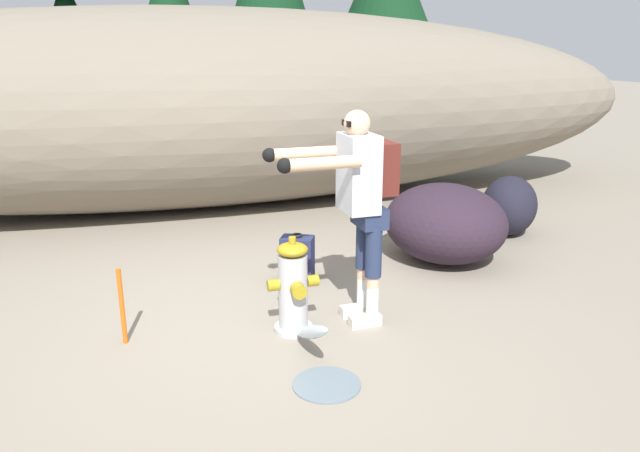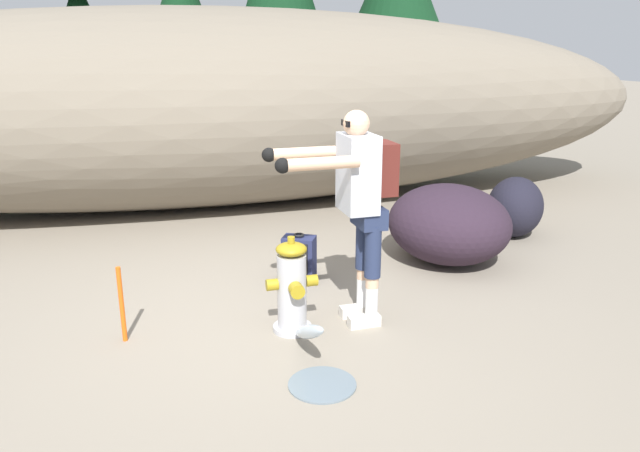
{
  "view_description": "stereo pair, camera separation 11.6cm",
  "coord_description": "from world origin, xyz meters",
  "px_view_note": "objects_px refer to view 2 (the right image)",
  "views": [
    {
      "loc": [
        -0.95,
        -4.34,
        2.18
      ],
      "look_at": [
        0.47,
        0.15,
        0.75
      ],
      "focal_mm": 33.82,
      "sensor_mm": 36.0,
      "label": 1
    },
    {
      "loc": [
        -0.84,
        -4.37,
        2.18
      ],
      "look_at": [
        0.47,
        0.15,
        0.75
      ],
      "focal_mm": 33.82,
      "sensor_mm": 36.0,
      "label": 2
    }
  ],
  "objects_px": {
    "spare_backpack": "(299,259)",
    "boulder_large": "(449,224)",
    "survey_stake": "(122,304)",
    "utility_worker": "(359,193)",
    "boulder_mid": "(515,207)",
    "fire_hydrant": "(292,288)"
  },
  "relations": [
    {
      "from": "utility_worker",
      "to": "survey_stake",
      "type": "relative_size",
      "value": 2.85
    },
    {
      "from": "fire_hydrant",
      "to": "utility_worker",
      "type": "relative_size",
      "value": 0.45
    },
    {
      "from": "boulder_large",
      "to": "boulder_mid",
      "type": "distance_m",
      "value": 1.3
    },
    {
      "from": "fire_hydrant",
      "to": "utility_worker",
      "type": "xyz_separation_m",
      "value": [
        0.54,
        0.01,
        0.73
      ]
    },
    {
      "from": "fire_hydrant",
      "to": "boulder_large",
      "type": "relative_size",
      "value": 0.59
    },
    {
      "from": "utility_worker",
      "to": "spare_backpack",
      "type": "bearing_deg",
      "value": -77.84
    },
    {
      "from": "survey_stake",
      "to": "boulder_large",
      "type": "bearing_deg",
      "value": 16.18
    },
    {
      "from": "fire_hydrant",
      "to": "boulder_large",
      "type": "xyz_separation_m",
      "value": [
        1.93,
        1.12,
        0.04
      ]
    },
    {
      "from": "survey_stake",
      "to": "fire_hydrant",
      "type": "bearing_deg",
      "value": -8.36
    },
    {
      "from": "spare_backpack",
      "to": "boulder_large",
      "type": "bearing_deg",
      "value": -57.86
    },
    {
      "from": "utility_worker",
      "to": "survey_stake",
      "type": "height_order",
      "value": "utility_worker"
    },
    {
      "from": "utility_worker",
      "to": "boulder_mid",
      "type": "relative_size",
      "value": 2.06
    },
    {
      "from": "spare_backpack",
      "to": "boulder_large",
      "type": "xyz_separation_m",
      "value": [
        1.62,
        0.11,
        0.19
      ]
    },
    {
      "from": "spare_backpack",
      "to": "survey_stake",
      "type": "bearing_deg",
      "value": 145.64
    },
    {
      "from": "boulder_large",
      "to": "survey_stake",
      "type": "relative_size",
      "value": 2.19
    },
    {
      "from": "utility_worker",
      "to": "survey_stake",
      "type": "bearing_deg",
      "value": -6.36
    },
    {
      "from": "spare_backpack",
      "to": "boulder_mid",
      "type": "relative_size",
      "value": 0.57
    },
    {
      "from": "boulder_large",
      "to": "survey_stake",
      "type": "distance_m",
      "value": 3.34
    },
    {
      "from": "utility_worker",
      "to": "boulder_large",
      "type": "height_order",
      "value": "utility_worker"
    },
    {
      "from": "fire_hydrant",
      "to": "survey_stake",
      "type": "height_order",
      "value": "fire_hydrant"
    },
    {
      "from": "boulder_large",
      "to": "boulder_mid",
      "type": "bearing_deg",
      "value": 26.17
    },
    {
      "from": "boulder_mid",
      "to": "utility_worker",
      "type": "bearing_deg",
      "value": -146.71
    }
  ]
}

